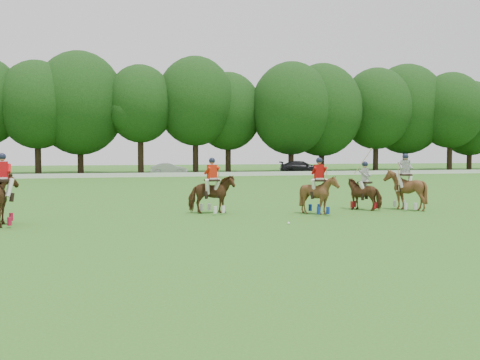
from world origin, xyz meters
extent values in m
plane|color=#32661D|center=(0.00, 0.00, 0.00)|extent=(180.00, 180.00, 0.00)
cylinder|color=black|center=(-11.63, 48.49, 2.32)|extent=(0.70, 0.70, 4.64)
ellipsoid|color=black|center=(-11.63, 48.49, 7.95)|extent=(8.80, 8.80, 10.13)
cylinder|color=black|center=(-6.99, 49.52, 2.16)|extent=(0.70, 0.70, 4.31)
ellipsoid|color=black|center=(-6.99, 49.52, 8.31)|extent=(10.67, 10.67, 12.27)
cylinder|color=black|center=(-0.04, 48.00, 2.62)|extent=(0.70, 0.70, 5.24)
ellipsoid|color=black|center=(-0.04, 48.00, 8.26)|extent=(8.06, 8.06, 9.26)
cylinder|color=black|center=(6.63, 48.24, 2.59)|extent=(0.70, 0.70, 5.19)
ellipsoid|color=black|center=(6.63, 48.24, 8.75)|extent=(9.50, 9.50, 10.92)
cylinder|color=black|center=(11.06, 49.62, 2.24)|extent=(0.70, 0.70, 4.48)
ellipsoid|color=black|center=(11.06, 49.62, 7.71)|extent=(8.60, 8.60, 9.89)
cylinder|color=black|center=(18.54, 46.82, 2.11)|extent=(0.70, 0.70, 4.21)
ellipsoid|color=black|center=(18.54, 46.82, 8.00)|extent=(10.11, 10.11, 11.63)
cylinder|color=black|center=(23.25, 48.17, 2.03)|extent=(0.70, 0.70, 4.07)
ellipsoid|color=black|center=(23.25, 48.17, 7.99)|extent=(10.46, 10.46, 12.03)
cylinder|color=black|center=(31.16, 48.38, 2.40)|extent=(0.70, 0.70, 4.79)
ellipsoid|color=black|center=(31.16, 48.38, 8.35)|extent=(9.47, 9.47, 10.89)
cylinder|color=black|center=(36.59, 49.92, 2.22)|extent=(0.70, 0.70, 4.44)
ellipsoid|color=black|center=(36.59, 49.92, 8.51)|extent=(10.84, 10.84, 12.47)
cylinder|color=black|center=(41.42, 46.74, 2.43)|extent=(0.70, 0.70, 4.86)
ellipsoid|color=black|center=(41.42, 46.74, 8.21)|extent=(8.94, 8.94, 10.28)
cylinder|color=black|center=(46.86, 49.73, 1.95)|extent=(0.70, 0.70, 3.90)
ellipsoid|color=black|center=(46.86, 49.73, 7.38)|extent=(9.29, 9.29, 10.68)
cube|color=white|center=(0.00, 38.00, 0.22)|extent=(120.00, 0.10, 0.44)
imported|color=#96959A|center=(2.64, 42.50, 0.66)|extent=(4.14, 1.75, 1.33)
imported|color=black|center=(18.27, 42.50, 0.74)|extent=(5.45, 3.16, 1.49)
imported|color=#472813|center=(-7.79, 3.01, 0.90)|extent=(1.21, 2.24, 1.81)
cube|color=black|center=(-7.79, 3.01, 1.57)|extent=(0.50, 0.61, 0.08)
imported|color=#472813|center=(-0.13, 4.75, 0.79)|extent=(1.92, 1.78, 1.59)
cube|color=black|center=(-0.13, 4.75, 1.38)|extent=(0.59, 0.67, 0.08)
cylinder|color=tan|center=(0.16, 4.84, 1.30)|extent=(0.09, 0.21, 1.29)
imported|color=#472813|center=(4.02, 3.40, 0.80)|extent=(1.43, 1.57, 1.60)
cube|color=black|center=(4.02, 3.40, 1.39)|extent=(0.49, 0.60, 0.08)
cylinder|color=tan|center=(4.32, 3.37, 1.31)|extent=(0.05, 0.21, 1.29)
imported|color=#472813|center=(6.64, 4.53, 0.69)|extent=(1.68, 1.69, 1.38)
cube|color=black|center=(6.64, 4.53, 1.20)|extent=(0.71, 0.71, 0.08)
cylinder|color=tan|center=(6.43, 4.32, 2.12)|extent=(0.56, 0.57, 1.08)
imported|color=#472813|center=(8.35, 4.09, 0.88)|extent=(1.69, 1.83, 1.77)
cube|color=black|center=(8.35, 4.09, 1.54)|extent=(0.53, 0.63, 0.08)
cylinder|color=tan|center=(8.06, 4.14, 1.46)|extent=(0.07, 0.21, 1.29)
sphere|color=white|center=(1.81, 0.83, 0.04)|extent=(0.09, 0.09, 0.09)
camera|label=1|loc=(-4.47, -16.69, 2.53)|focal=40.00mm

